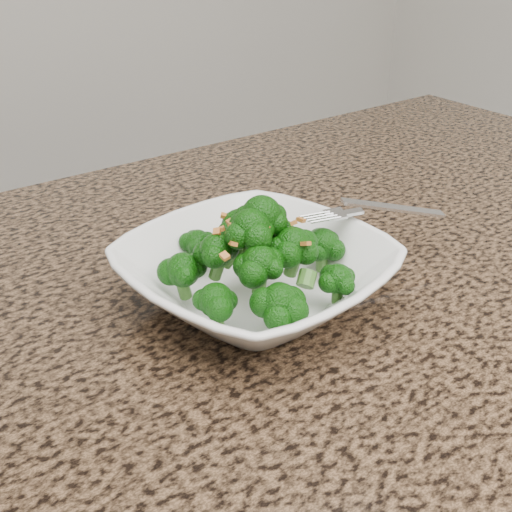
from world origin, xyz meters
TOP-DOWN VIEW (x-y plane):
  - granite_counter at (0.00, 0.30)m, footprint 1.64×1.04m
  - bowl at (0.08, 0.40)m, footprint 0.27×0.27m
  - broccoli_pile at (0.08, 0.40)m, footprint 0.21×0.21m
  - garlic_topping at (0.08, 0.40)m, footprint 0.13×0.13m
  - fork at (0.20, 0.40)m, footprint 0.19×0.11m

SIDE VIEW (x-z plane):
  - granite_counter at x=0.00m, z-range 0.87..0.90m
  - bowl at x=0.08m, z-range 0.90..0.96m
  - fork at x=0.20m, z-range 0.96..0.97m
  - broccoli_pile at x=0.08m, z-range 0.96..1.02m
  - garlic_topping at x=0.08m, z-range 1.02..1.03m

